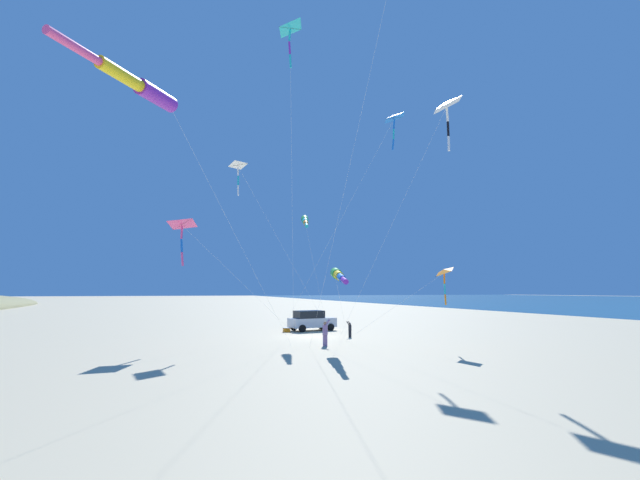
% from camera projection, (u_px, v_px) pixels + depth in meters
% --- Properties ---
extents(ground_plane, '(600.00, 600.00, 0.00)m').
position_uv_depth(ground_plane, '(311.00, 337.00, 33.93)').
color(ground_plane, '#C6B58C').
extents(parked_car, '(4.55, 2.63, 1.85)m').
position_uv_depth(parked_car, '(311.00, 320.00, 39.24)').
color(parked_car, silver).
rests_on(parked_car, ground_plane).
extents(cooler_box, '(0.62, 0.42, 0.42)m').
position_uv_depth(cooler_box, '(287.00, 330.00, 37.67)').
color(cooler_box, orange).
rests_on(cooler_box, ground_plane).
extents(person_adult_flyer, '(0.60, 0.50, 1.79)m').
position_uv_depth(person_adult_flyer, '(325.00, 331.00, 28.30)').
color(person_adult_flyer, '#8E6B9E').
rests_on(person_adult_flyer, ground_plane).
extents(person_child_green_jacket, '(0.43, 0.35, 1.29)m').
position_uv_depth(person_child_green_jacket, '(350.00, 329.00, 33.47)').
color(person_child_green_jacket, '#232328').
rests_on(person_child_green_jacket, ground_plane).
extents(kite_windsock_black_fish_shape, '(3.96, 6.36, 9.99)m').
position_uv_depth(kite_windsock_black_fish_shape, '(305.00, 221.00, 33.51)').
color(kite_windsock_black_fish_shape, green).
rests_on(kite_windsock_black_fish_shape, ground_plane).
extents(kite_delta_rainbow_low_near, '(4.89, 7.27, 5.27)m').
position_uv_depth(kite_delta_rainbow_low_near, '(443.00, 272.00, 26.92)').
color(kite_delta_rainbow_low_near, orange).
rests_on(kite_delta_rainbow_low_near, ground_plane).
extents(kite_delta_striped_overhead, '(5.67, 15.07, 16.66)m').
position_uv_depth(kite_delta_striped_overhead, '(394.00, 118.00, 30.83)').
color(kite_delta_striped_overhead, blue).
rests_on(kite_delta_striped_overhead, ground_plane).
extents(kite_delta_green_low_center, '(4.62, 13.89, 20.93)m').
position_uv_depth(kite_delta_green_low_center, '(290.00, 29.00, 27.15)').
color(kite_delta_green_low_center, '#1EB7C6').
rests_on(kite_delta_green_low_center, ground_plane).
extents(kite_delta_purple_drifting, '(10.42, 6.23, 14.09)m').
position_uv_depth(kite_delta_purple_drifting, '(238.00, 165.00, 33.89)').
color(kite_delta_purple_drifting, white).
rests_on(kite_delta_purple_drifting, ground_plane).
extents(kite_windsock_white_trailing, '(11.72, 14.31, 12.51)m').
position_uv_depth(kite_windsock_white_trailing, '(139.00, 85.00, 17.10)').
color(kite_windsock_white_trailing, purple).
rests_on(kite_windsock_white_trailing, ground_plane).
extents(kite_windsock_long_streamer_right, '(6.23, 15.22, 5.26)m').
position_uv_depth(kite_windsock_long_streamer_right, '(338.00, 275.00, 26.28)').
color(kite_windsock_long_streamer_right, green).
rests_on(kite_windsock_long_streamer_right, ground_plane).
extents(kite_delta_checkered_midright, '(4.95, 10.01, 15.93)m').
position_uv_depth(kite_delta_checkered_midright, '(446.00, 106.00, 26.71)').
color(kite_delta_checkered_midright, white).
rests_on(kite_delta_checkered_midright, ground_plane).
extents(kite_delta_red_high_left, '(11.00, 7.88, 8.74)m').
position_uv_depth(kite_delta_red_high_left, '(182.00, 225.00, 29.08)').
color(kite_delta_red_high_left, '#EF4C93').
rests_on(kite_delta_red_high_left, ground_plane).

